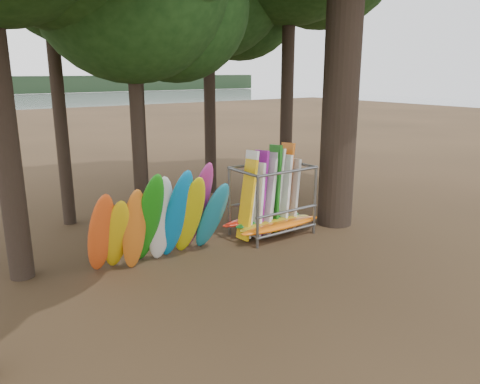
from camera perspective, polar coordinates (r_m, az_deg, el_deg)
ground at (r=13.88m, az=0.87°, el=-7.37°), size 120.00×120.00×0.00m
kayak_row at (r=12.79m, az=-9.21°, el=-3.42°), size 4.05×2.08×2.99m
storage_rack at (r=15.13m, az=3.88°, el=-1.29°), size 3.17×1.53×2.92m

